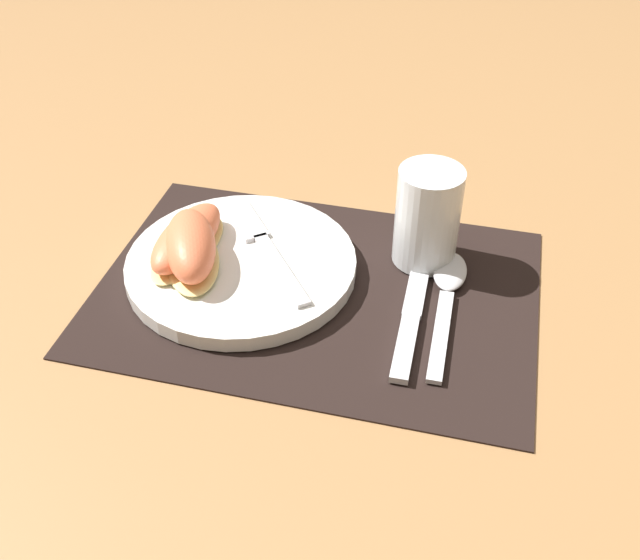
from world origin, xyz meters
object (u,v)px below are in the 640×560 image
object	(u,v)px
juice_glass	(427,222)
citrus_wedge_0	(187,240)
fork	(261,243)
citrus_wedge_1	(191,248)
spoon	(448,287)
knife	(413,306)
plate	(241,265)

from	to	relation	value
juice_glass	citrus_wedge_0	xyz separation A→B (m)	(-0.23, -0.07, -0.01)
fork	citrus_wedge_1	size ratio (longest dim) A/B	1.31
spoon	fork	xyz separation A→B (m)	(-0.20, 0.01, 0.01)
juice_glass	fork	distance (m)	0.17
spoon	citrus_wedge_0	size ratio (longest dim) A/B	1.44
knife	citrus_wedge_1	xyz separation A→B (m)	(-0.22, -0.01, 0.03)
plate	knife	xyz separation A→B (m)	(0.18, -0.01, -0.01)
spoon	citrus_wedge_0	world-z (taller)	citrus_wedge_0
spoon	knife	bearing A→B (deg)	-131.36
citrus_wedge_0	knife	bearing A→B (deg)	-3.10
plate	juice_glass	size ratio (longest dim) A/B	2.23
plate	knife	bearing A→B (deg)	-4.49
fork	juice_glass	bearing A→B (deg)	13.46
spoon	fork	bearing A→B (deg)	177.61
juice_glass	knife	xyz separation A→B (m)	(0.00, -0.08, -0.04)
plate	spoon	distance (m)	0.21
spoon	citrus_wedge_0	bearing A→B (deg)	-175.56
knife	citrus_wedge_0	bearing A→B (deg)	176.90
plate	juice_glass	world-z (taller)	juice_glass
fork	citrus_wedge_0	size ratio (longest dim) A/B	1.29
juice_glass	fork	bearing A→B (deg)	-166.54
juice_glass	citrus_wedge_0	world-z (taller)	juice_glass
spoon	citrus_wedge_1	bearing A→B (deg)	-171.33
spoon	citrus_wedge_1	world-z (taller)	citrus_wedge_1
juice_glass	spoon	bearing A→B (deg)	-57.02
citrus_wedge_1	fork	bearing A→B (deg)	39.33
citrus_wedge_0	juice_glass	bearing A→B (deg)	16.26
spoon	citrus_wedge_1	xyz separation A→B (m)	(-0.25, -0.04, 0.03)
spoon	citrus_wedge_0	distance (m)	0.27
knife	spoon	world-z (taller)	spoon
spoon	fork	distance (m)	0.20
juice_glass	fork	world-z (taller)	juice_glass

